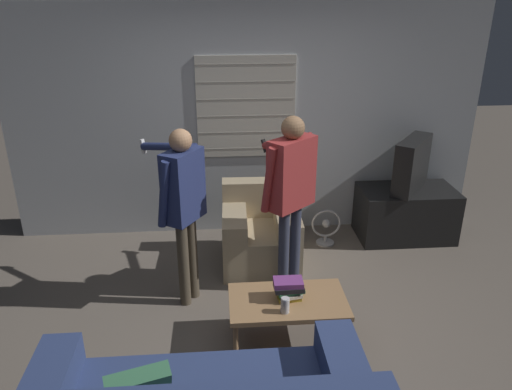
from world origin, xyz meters
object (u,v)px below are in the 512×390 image
(tv, at_px, (412,165))
(soda_can, at_px, (285,305))
(book_stack, at_px, (289,289))
(spare_remote, at_px, (289,291))
(floor_fan, at_px, (326,227))
(armchair_beige, at_px, (260,233))
(person_right_standing, at_px, (290,183))
(coffee_table, at_px, (288,304))
(person_left_standing, at_px, (183,198))

(tv, bearing_deg, soda_can, -3.09)
(book_stack, xyz_separation_m, spare_remote, (0.01, 0.08, -0.08))
(floor_fan, bearing_deg, tv, 6.26)
(armchair_beige, distance_m, person_right_standing, 0.93)
(book_stack, bearing_deg, soda_can, -106.68)
(coffee_table, distance_m, person_right_standing, 1.08)
(book_stack, height_order, soda_can, book_stack)
(tv, bearing_deg, spare_remote, -6.05)
(tv, relative_size, spare_remote, 5.23)
(armchair_beige, bearing_deg, soda_can, 93.70)
(soda_can, bearing_deg, spare_remote, 75.44)
(armchair_beige, bearing_deg, spare_remote, 97.25)
(armchair_beige, bearing_deg, book_stack, 96.36)
(tv, xyz_separation_m, floor_fan, (-0.93, -0.10, -0.68))
(person_left_standing, height_order, soda_can, person_left_standing)
(soda_can, bearing_deg, book_stack, 73.32)
(tv, height_order, person_left_standing, person_left_standing)
(armchair_beige, xyz_separation_m, tv, (1.69, 0.41, 0.55))
(book_stack, relative_size, spare_remote, 1.96)
(armchair_beige, relative_size, tv, 1.27)
(book_stack, bearing_deg, armchair_beige, 94.84)
(floor_fan, bearing_deg, soda_can, -111.51)
(person_right_standing, bearing_deg, tv, -8.77)
(person_left_standing, bearing_deg, book_stack, -95.63)
(person_right_standing, relative_size, floor_fan, 4.05)
(book_stack, distance_m, floor_fan, 1.76)
(book_stack, xyz_separation_m, floor_fan, (0.65, 1.61, -0.30))
(soda_can, relative_size, floor_fan, 0.30)
(soda_can, bearing_deg, floor_fan, 68.49)
(armchair_beige, relative_size, coffee_table, 0.90)
(book_stack, height_order, floor_fan, book_stack)
(tv, height_order, spare_remote, tv)
(coffee_table, bearing_deg, armchair_beige, 94.44)
(armchair_beige, bearing_deg, floor_fan, -156.37)
(person_left_standing, bearing_deg, armchair_beige, -15.62)
(soda_can, bearing_deg, coffee_table, 73.93)
(person_right_standing, xyz_separation_m, spare_remote, (-0.10, -0.72, -0.65))
(person_left_standing, height_order, person_right_standing, person_right_standing)
(person_left_standing, distance_m, soda_can, 1.26)
(coffee_table, relative_size, person_left_standing, 0.57)
(tv, xyz_separation_m, soda_can, (-1.64, -1.89, -0.40))
(tv, relative_size, book_stack, 2.67)
(person_right_standing, bearing_deg, armchair_beige, 72.67)
(spare_remote, bearing_deg, coffee_table, -140.91)
(tv, height_order, person_right_standing, person_right_standing)
(tv, bearing_deg, coffee_table, -4.78)
(armchair_beige, xyz_separation_m, person_right_standing, (0.22, -0.51, 0.74))
(tv, bearing_deg, person_right_standing, -20.23)
(tv, bearing_deg, floor_fan, -45.95)
(book_stack, relative_size, soda_can, 1.96)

